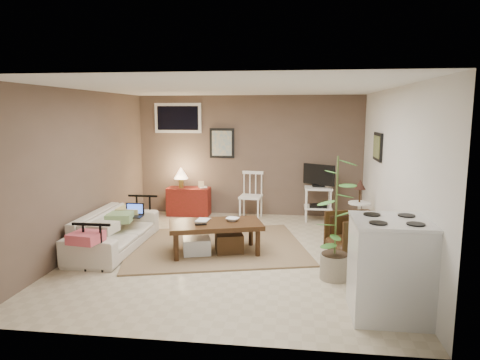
# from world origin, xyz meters

# --- Properties ---
(floor) EXTENTS (5.00, 5.00, 0.00)m
(floor) POSITION_xyz_m (0.00, 0.00, 0.00)
(floor) COLOR #C1B293
(floor) RESTS_ON ground
(art_back) EXTENTS (0.50, 0.03, 0.60)m
(art_back) POSITION_xyz_m (-0.55, 2.48, 1.45)
(art_back) COLOR black
(art_right) EXTENTS (0.03, 0.60, 0.45)m
(art_right) POSITION_xyz_m (2.23, 1.05, 1.52)
(art_right) COLOR black
(window) EXTENTS (0.96, 0.03, 0.60)m
(window) POSITION_xyz_m (-1.45, 2.48, 1.95)
(window) COLOR white
(rug) EXTENTS (3.11, 2.73, 0.03)m
(rug) POSITION_xyz_m (-0.28, 0.27, 0.01)
(rug) COLOR #82644B
(rug) RESTS_ON floor
(coffee_table) EXTENTS (1.48, 1.05, 0.51)m
(coffee_table) POSITION_xyz_m (-0.23, -0.07, 0.28)
(coffee_table) COLOR #3C2710
(coffee_table) RESTS_ON floor
(sofa) EXTENTS (0.57, 1.95, 0.76)m
(sofa) POSITION_xyz_m (-1.80, -0.00, 0.38)
(sofa) COLOR beige
(sofa) RESTS_ON floor
(sofa_pillows) EXTENTS (0.38, 1.86, 0.13)m
(sofa_pillows) POSITION_xyz_m (-1.75, -0.23, 0.47)
(sofa_pillows) COLOR beige
(sofa_pillows) RESTS_ON sofa
(sofa_end_rails) EXTENTS (0.53, 1.95, 0.66)m
(sofa_end_rails) POSITION_xyz_m (-1.69, -0.00, 0.33)
(sofa_end_rails) COLOR black
(sofa_end_rails) RESTS_ON floor
(laptop) EXTENTS (0.30, 0.22, 0.20)m
(laptop) POSITION_xyz_m (-1.61, 0.33, 0.49)
(laptop) COLOR black
(laptop) RESTS_ON sofa
(red_console) EXTENTS (0.85, 0.38, 0.98)m
(red_console) POSITION_xyz_m (-1.21, 2.25, 0.34)
(red_console) COLOR maroon
(red_console) RESTS_ON floor
(spindle_chair) EXTENTS (0.45, 0.45, 0.92)m
(spindle_chair) POSITION_xyz_m (0.07, 2.15, 0.43)
(spindle_chair) COLOR white
(spindle_chair) RESTS_ON floor
(tv_stand) EXTENTS (0.57, 0.42, 1.09)m
(tv_stand) POSITION_xyz_m (1.37, 2.12, 0.58)
(tv_stand) COLOR white
(tv_stand) RESTS_ON floor
(side_table) EXTENTS (0.36, 0.36, 0.97)m
(side_table) POSITION_xyz_m (1.99, 1.15, 0.60)
(side_table) COLOR white
(side_table) RESTS_ON floor
(armchair) EXTENTS (0.83, 0.86, 0.72)m
(armchair) POSITION_xyz_m (1.79, 0.03, 0.36)
(armchair) COLOR #2F200D
(armchair) RESTS_ON floor
(potted_plant) EXTENTS (0.39, 0.39, 1.57)m
(potted_plant) POSITION_xyz_m (1.42, -0.81, 0.84)
(potted_plant) COLOR gray
(potted_plant) RESTS_ON floor
(stove) EXTENTS (0.78, 0.73, 1.02)m
(stove) POSITION_xyz_m (1.89, -1.72, 0.51)
(stove) COLOR silver
(stove) RESTS_ON floor
(bowl) EXTENTS (0.20, 0.09, 0.19)m
(bowl) POSITION_xyz_m (0.01, 0.06, 0.57)
(bowl) COLOR #3C2710
(bowl) RESTS_ON coffee_table
(book_table) EXTENTS (0.18, 0.04, 0.24)m
(book_table) POSITION_xyz_m (-0.52, 0.01, 0.60)
(book_table) COLOR #3C2710
(book_table) RESTS_ON coffee_table
(book_console) EXTENTS (0.15, 0.05, 0.20)m
(book_console) POSITION_xyz_m (-0.98, 2.27, 0.67)
(book_console) COLOR #3C2710
(book_console) RESTS_ON red_console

